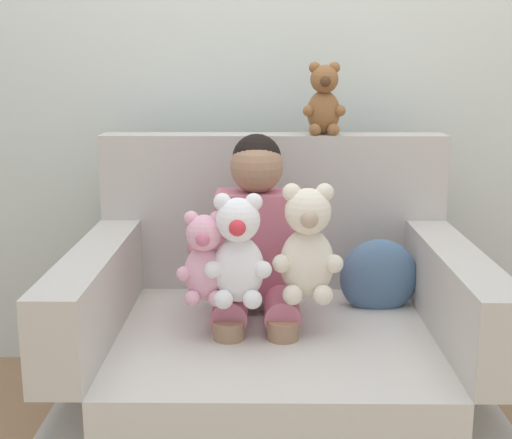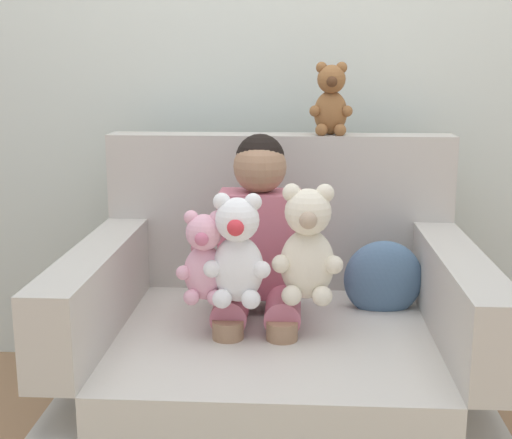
# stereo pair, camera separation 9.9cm
# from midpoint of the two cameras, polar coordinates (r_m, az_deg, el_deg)

# --- Properties ---
(back_wall) EXTENTS (6.00, 0.10, 2.60)m
(back_wall) POSITION_cam_midpoint_polar(r_m,az_deg,el_deg) (2.80, 3.24, 14.42)
(back_wall) COLOR silver
(back_wall) RESTS_ON ground
(armchair) EXTENTS (1.22, 1.02, 0.96)m
(armchair) POSITION_cam_midpoint_polar(r_m,az_deg,el_deg) (2.29, 2.85, -10.79)
(armchair) COLOR #BCB7AD
(armchair) RESTS_ON ground
(seated_child) EXTENTS (0.45, 0.39, 0.82)m
(seated_child) POSITION_cam_midpoint_polar(r_m,az_deg,el_deg) (2.22, 1.49, -2.71)
(seated_child) COLOR #C66B7F
(seated_child) RESTS_ON armchair
(plush_pink) EXTENTS (0.16, 0.13, 0.27)m
(plush_pink) POSITION_cam_midpoint_polar(r_m,az_deg,el_deg) (2.06, -2.83, -3.24)
(plush_pink) COLOR #EAA8BC
(plush_pink) RESTS_ON armchair
(plush_cream) EXTENTS (0.21, 0.17, 0.35)m
(plush_cream) POSITION_cam_midpoint_polar(r_m,az_deg,el_deg) (2.07, 5.56, -2.21)
(plush_cream) COLOR silver
(plush_cream) RESTS_ON armchair
(plush_white) EXTENTS (0.19, 0.16, 0.33)m
(plush_white) POSITION_cam_midpoint_polar(r_m,az_deg,el_deg) (2.04, -0.11, -2.70)
(plush_white) COLOR white
(plush_white) RESTS_ON armchair
(plush_brown_on_backrest) EXTENTS (0.15, 0.12, 0.25)m
(plush_brown_on_backrest) POSITION_cam_midpoint_polar(r_m,az_deg,el_deg) (2.49, 7.24, 9.48)
(plush_brown_on_backrest) COLOR brown
(plush_brown_on_backrest) RESTS_ON armchair
(throw_pillow) EXTENTS (0.26, 0.13, 0.26)m
(throw_pillow) POSITION_cam_midpoint_polar(r_m,az_deg,el_deg) (2.38, 11.45, -4.76)
(throw_pillow) COLOR slate
(throw_pillow) RESTS_ON armchair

